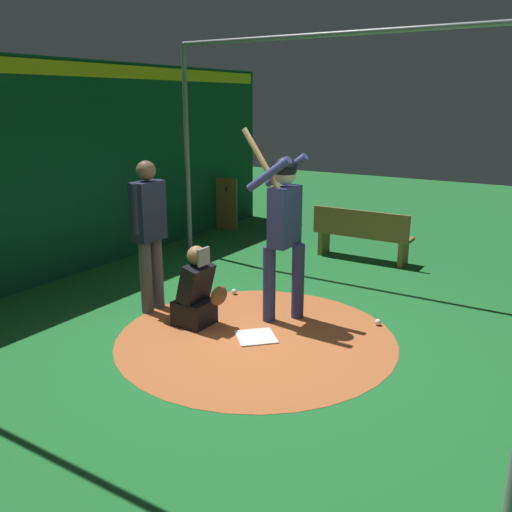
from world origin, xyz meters
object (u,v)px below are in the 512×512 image
(umpire, at_px, (149,228))
(baseball_1, at_px, (378,322))
(batter, at_px, (284,222))
(catcher, at_px, (197,294))
(baseball_0, at_px, (207,304))
(bat_rack, at_px, (223,205))
(home_plate, at_px, (256,337))
(baseball_2, at_px, (234,292))
(bench, at_px, (362,234))

(umpire, distance_m, baseball_1, 2.96)
(batter, bearing_deg, catcher, -138.34)
(catcher, distance_m, baseball_0, 0.66)
(catcher, bearing_deg, umpire, 173.72)
(bat_rack, height_order, baseball_0, bat_rack)
(batter, xyz_separation_m, umpire, (-1.54, -0.59, -0.14))
(umpire, bearing_deg, baseball_1, 21.31)
(home_plate, xyz_separation_m, batter, (-0.02, 0.63, 1.19))
(bat_rack, distance_m, baseball_2, 4.00)
(bat_rack, distance_m, bench, 3.32)
(catcher, height_order, umpire, umpire)
(batter, height_order, baseball_0, batter)
(baseball_2, bearing_deg, baseball_1, 0.48)
(umpire, height_order, baseball_2, umpire)
(bat_rack, bearing_deg, baseball_1, -35.27)
(umpire, distance_m, bench, 3.80)
(catcher, xyz_separation_m, bench, (0.62, 3.57, 0.06))
(baseball_1, bearing_deg, baseball_0, -164.21)
(batter, distance_m, umpire, 1.65)
(home_plate, height_order, umpire, umpire)
(home_plate, distance_m, bench, 3.55)
(batter, bearing_deg, bench, 92.86)
(bat_rack, bearing_deg, baseball_2, -52.63)
(baseball_0, distance_m, baseball_1, 2.15)
(bat_rack, relative_size, baseball_1, 14.20)
(bat_rack, xyz_separation_m, baseball_1, (4.45, -3.15, -0.45))
(home_plate, xyz_separation_m, baseball_2, (-1.00, 1.03, 0.03))
(catcher, height_order, bat_rack, bat_rack)
(catcher, height_order, bench, catcher)
(bench, bearing_deg, batter, -87.14)
(batter, bearing_deg, baseball_0, -170.69)
(bat_rack, height_order, bench, bat_rack)
(bench, bearing_deg, baseball_1, -64.14)
(catcher, xyz_separation_m, baseball_1, (1.82, 1.10, -0.34))
(bench, bearing_deg, bat_rack, 168.31)
(batter, height_order, bat_rack, batter)
(umpire, height_order, baseball_1, umpire)
(baseball_0, bearing_deg, baseball_1, 15.79)
(baseball_0, bearing_deg, home_plate, -24.27)
(home_plate, distance_m, baseball_1, 1.47)
(baseball_0, bearing_deg, batter, 9.31)
(home_plate, height_order, baseball_2, baseball_2)
(bench, relative_size, baseball_0, 21.96)
(batter, height_order, bench, batter)
(bench, height_order, baseball_0, bench)
(baseball_1, bearing_deg, baseball_2, -179.52)
(catcher, bearing_deg, home_plate, 3.30)
(bench, distance_m, baseball_1, 2.78)
(bench, height_order, baseball_1, bench)
(batter, distance_m, baseball_2, 1.57)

